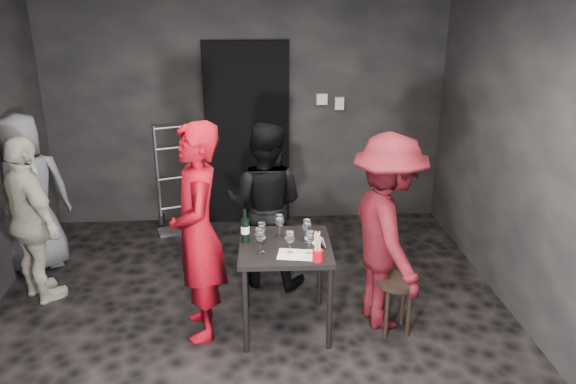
{
  "coord_description": "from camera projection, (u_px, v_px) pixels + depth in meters",
  "views": [
    {
      "loc": [
        0.04,
        -3.81,
        2.67
      ],
      "look_at": [
        0.32,
        0.25,
        1.16
      ],
      "focal_mm": 35.0,
      "sensor_mm": 36.0,
      "label": 1
    }
  ],
  "objects": [
    {
      "name": "floor",
      "position": [
        251.0,
        339.0,
        4.49
      ],
      "size": [
        4.5,
        5.0,
        0.02
      ],
      "primitive_type": "cube",
      "color": "black",
      "rests_on": "ground"
    },
    {
      "name": "wall_back",
      "position": [
        247.0,
        108.0,
        6.36
      ],
      "size": [
        4.5,
        0.04,
        2.7
      ],
      "primitive_type": "cube",
      "color": "black",
      "rests_on": "ground"
    },
    {
      "name": "wall_right",
      "position": [
        550.0,
        173.0,
        4.16
      ],
      "size": [
        0.04,
        5.0,
        2.7
      ],
      "primitive_type": "cube",
      "color": "black",
      "rests_on": "ground"
    },
    {
      "name": "doorway",
      "position": [
        247.0,
        135.0,
        6.41
      ],
      "size": [
        0.95,
        0.1,
        2.1
      ],
      "primitive_type": "cube",
      "color": "black",
      "rests_on": "ground"
    },
    {
      "name": "wallbox_upper",
      "position": [
        322.0,
        99.0,
        6.33
      ],
      "size": [
        0.12,
        0.06,
        0.12
      ],
      "primitive_type": "cube",
      "color": "#B7B7B2",
      "rests_on": "wall_back"
    },
    {
      "name": "wallbox_lower",
      "position": [
        339.0,
        103.0,
        6.36
      ],
      "size": [
        0.1,
        0.06,
        0.14
      ],
      "primitive_type": "cube",
      "color": "#B7B7B2",
      "rests_on": "wall_back"
    },
    {
      "name": "hand_truck",
      "position": [
        176.0,
        211.0,
        6.45
      ],
      "size": [
        0.4,
        0.34,
        1.21
      ],
      "rotation": [
        0.0,
        0.0,
        0.31
      ],
      "color": "#B2B2B7",
      "rests_on": "floor"
    },
    {
      "name": "tasting_table",
      "position": [
        285.0,
        256.0,
        4.44
      ],
      "size": [
        0.72,
        0.72,
        0.75
      ],
      "rotation": [
        0.0,
        0.0,
        -0.03
      ],
      "color": "black",
      "rests_on": "floor"
    },
    {
      "name": "stool",
      "position": [
        396.0,
        291.0,
        4.48
      ],
      "size": [
        0.33,
        0.33,
        0.47
      ],
      "rotation": [
        0.0,
        0.0,
        0.07
      ],
      "color": "black",
      "rests_on": "floor"
    },
    {
      "name": "server_red",
      "position": [
        197.0,
        216.0,
        4.26
      ],
      "size": [
        0.59,
        0.81,
        2.03
      ],
      "primitive_type": "imported",
      "rotation": [
        0.0,
        0.0,
        -1.42
      ],
      "color": "#9D0614",
      "rests_on": "floor"
    },
    {
      "name": "woman_black",
      "position": [
        265.0,
        203.0,
        5.11
      ],
      "size": [
        0.87,
        0.63,
        1.6
      ],
      "primitive_type": "imported",
      "rotation": [
        0.0,
        0.0,
        2.85
      ],
      "color": "black",
      "rests_on": "floor"
    },
    {
      "name": "man_maroon",
      "position": [
        387.0,
        225.0,
        4.44
      ],
      "size": [
        0.68,
        1.19,
        1.75
      ],
      "primitive_type": "imported",
      "rotation": [
        0.0,
        0.0,
        1.71
      ],
      "color": "#4D0C13",
      "rests_on": "floor"
    },
    {
      "name": "bystander_cream",
      "position": [
        31.0,
        221.0,
        4.83
      ],
      "size": [
        0.93,
        0.93,
        1.51
      ],
      "primitive_type": "imported",
      "rotation": [
        0.0,
        0.0,
        2.36
      ],
      "color": "beige",
      "rests_on": "floor"
    },
    {
      "name": "bystander_grey",
      "position": [
        28.0,
        190.0,
        5.36
      ],
      "size": [
        0.91,
        0.75,
        1.63
      ],
      "primitive_type": "imported",
      "rotation": [
        0.0,
        0.0,
        3.61
      ],
      "color": "slate",
      "rests_on": "floor"
    },
    {
      "name": "tasting_mat",
      "position": [
        296.0,
        255.0,
        4.24
      ],
      "size": [
        0.3,
        0.23,
        0.0
      ],
      "primitive_type": "cube",
      "rotation": [
        0.0,
        0.0,
        -0.18
      ],
      "color": "white",
      "rests_on": "tasting_table"
    },
    {
      "name": "wine_glass_a",
      "position": [
        260.0,
        240.0,
        4.23
      ],
      "size": [
        0.1,
        0.1,
        0.22
      ],
      "primitive_type": null,
      "rotation": [
        0.0,
        0.0,
        -0.27
      ],
      "color": "white",
      "rests_on": "tasting_table"
    },
    {
      "name": "wine_glass_b",
      "position": [
        262.0,
        232.0,
        4.4
      ],
      "size": [
        0.09,
        0.09,
        0.19
      ],
      "primitive_type": null,
      "rotation": [
        0.0,
        0.0,
        0.24
      ],
      "color": "white",
      "rests_on": "tasting_table"
    },
    {
      "name": "wine_glass_c",
      "position": [
        280.0,
        225.0,
        4.51
      ],
      "size": [
        0.1,
        0.1,
        0.21
      ],
      "primitive_type": null,
      "rotation": [
        0.0,
        0.0,
        0.4
      ],
      "color": "white",
      "rests_on": "tasting_table"
    },
    {
      "name": "wine_glass_d",
      "position": [
        290.0,
        241.0,
        4.23
      ],
      "size": [
        0.09,
        0.09,
        0.2
      ],
      "primitive_type": null,
      "rotation": [
        0.0,
        0.0,
        0.21
      ],
      "color": "white",
      "rests_on": "tasting_table"
    },
    {
      "name": "wine_glass_e",
      "position": [
        309.0,
        241.0,
        4.22
      ],
      "size": [
        0.08,
        0.08,
        0.2
      ],
      "primitive_type": null,
      "rotation": [
        0.0,
        0.0,
        -0.05
      ],
      "color": "white",
      "rests_on": "tasting_table"
    },
    {
      "name": "wine_glass_f",
      "position": [
        307.0,
        229.0,
        4.43
      ],
      "size": [
        0.09,
        0.09,
        0.2
      ],
      "primitive_type": null,
      "rotation": [
        0.0,
        0.0,
        0.19
      ],
      "color": "white",
      "rests_on": "tasting_table"
    },
    {
      "name": "wine_bottle",
      "position": [
        245.0,
        230.0,
        4.41
      ],
      "size": [
        0.07,
        0.07,
        0.28
      ],
      "rotation": [
        0.0,
        0.0,
        -0.12
      ],
      "color": "black",
      "rests_on": "tasting_table"
    },
    {
      "name": "breadstick_cup",
      "position": [
        318.0,
        247.0,
        4.11
      ],
      "size": [
        0.08,
        0.08,
        0.25
      ],
      "rotation": [
        0.0,
        0.0,
        -0.25
      ],
      "color": "#BD0513",
      "rests_on": "tasting_table"
    },
    {
      "name": "reserved_card",
      "position": [
        317.0,
        241.0,
        4.37
      ],
      "size": [
        0.11,
        0.13,
        0.09
      ],
      "primitive_type": null,
      "rotation": [
        0.0,
        0.0,
        0.4
      ],
      "color": "white",
      "rests_on": "tasting_table"
    }
  ]
}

